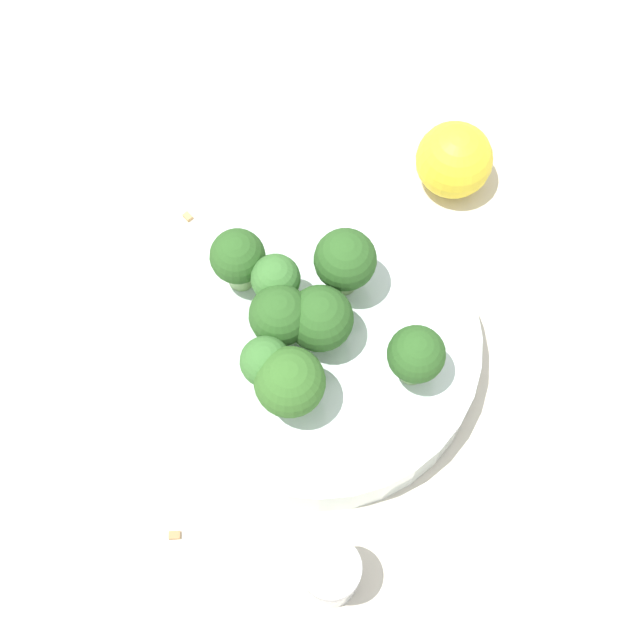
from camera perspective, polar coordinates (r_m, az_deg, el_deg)
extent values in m
plane|color=beige|center=(0.64, 0.00, -2.47)|extent=(3.00, 3.00, 0.00)
cylinder|color=silver|center=(0.62, 0.00, -1.81)|extent=(0.22, 0.22, 0.04)
cylinder|color=#8EB770|center=(0.59, 6.06, -2.73)|extent=(0.03, 0.03, 0.03)
sphere|color=#2D5B23|center=(0.57, 6.26, -2.01)|extent=(0.04, 0.04, 0.04)
cylinder|color=#7A9E5B|center=(0.60, 0.34, -0.65)|extent=(0.02, 0.02, 0.02)
sphere|color=#2D5B23|center=(0.58, 0.35, 0.12)|extent=(0.04, 0.04, 0.04)
cylinder|color=#7A9E5B|center=(0.61, 1.31, 2.99)|extent=(0.02, 0.02, 0.03)
sphere|color=#2D5B23|center=(0.59, 1.36, 3.98)|extent=(0.04, 0.04, 0.04)
cylinder|color=#8EB770|center=(0.59, -2.49, -0.54)|extent=(0.01, 0.01, 0.03)
sphere|color=#2D5B23|center=(0.57, -2.57, 0.30)|extent=(0.04, 0.04, 0.04)
cylinder|color=#8EB770|center=(0.60, -2.76, 1.78)|extent=(0.02, 0.02, 0.03)
sphere|color=#3D7533|center=(0.58, -2.86, 2.66)|extent=(0.03, 0.03, 0.03)
cylinder|color=#8EB770|center=(0.61, -5.14, 3.19)|extent=(0.03, 0.03, 0.03)
sphere|color=#2D5B23|center=(0.60, -5.30, 4.08)|extent=(0.04, 0.04, 0.04)
cylinder|color=#8EB770|center=(0.58, -1.69, -4.79)|extent=(0.02, 0.02, 0.03)
sphere|color=#386B28|center=(0.56, -1.75, -4.06)|extent=(0.05, 0.05, 0.05)
cylinder|color=#84AD66|center=(0.58, -3.39, -3.41)|extent=(0.02, 0.02, 0.03)
sphere|color=#3D7533|center=(0.56, -3.51, -2.67)|extent=(0.03, 0.03, 0.03)
cylinder|color=#B2B7BC|center=(0.58, 0.67, -16.03)|extent=(0.04, 0.04, 0.04)
cylinder|color=#B7B7BC|center=(0.56, 0.70, -15.65)|extent=(0.04, 0.04, 0.01)
sphere|color=yellow|center=(0.69, 8.58, 10.10)|extent=(0.06, 0.06, 0.06)
cube|color=#AD7F4C|center=(0.61, -9.32, -13.41)|extent=(0.01, 0.01, 0.01)
cube|color=tan|center=(0.70, -8.48, 6.63)|extent=(0.01, 0.01, 0.01)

